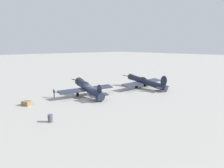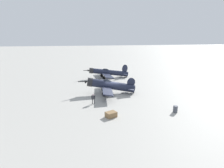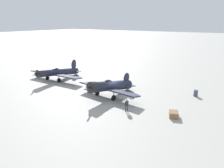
{
  "view_description": "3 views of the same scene",
  "coord_description": "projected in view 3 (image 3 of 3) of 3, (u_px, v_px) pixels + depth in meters",
  "views": [
    {
      "loc": [
        -20.48,
        -29.01,
        9.18
      ],
      "look_at": [
        5.9,
        0.45,
        1.6
      ],
      "focal_mm": 32.11,
      "sensor_mm": 36.0,
      "label": 1
    },
    {
      "loc": [
        -32.62,
        6.98,
        10.16
      ],
      "look_at": [
        0.0,
        0.0,
        1.8
      ],
      "focal_mm": 30.14,
      "sensor_mm": 36.0,
      "label": 2
    },
    {
      "loc": [
        -17.27,
        25.69,
        10.88
      ],
      "look_at": [
        0.0,
        0.0,
        1.8
      ],
      "focal_mm": 34.6,
      "sensor_mm": 36.0,
      "label": 3
    }
  ],
  "objects": [
    {
      "name": "ground_crew_mechanic",
      "position": [
        127.0,
        104.0,
        26.67
      ],
      "size": [
        0.31,
        0.61,
        1.6
      ],
      "rotation": [
        0.0,
        0.0,
        2.91
      ],
      "color": "#2D2D33",
      "rests_on": "ground_plane"
    },
    {
      "name": "airplane_foreground",
      "position": [
        110.0,
        86.0,
        31.97
      ],
      "size": [
        10.79,
        10.51,
        3.07
      ],
      "rotation": [
        0.0,
        0.0,
        1.44
      ],
      "color": "#1E2338",
      "rests_on": "ground_plane"
    },
    {
      "name": "equipment_crate",
      "position": [
        174.0,
        114.0,
        25.3
      ],
      "size": [
        1.45,
        1.64,
        0.69
      ],
      "rotation": [
        0.0,
        0.0,
        1.96
      ],
      "color": "olive",
      "rests_on": "ground_plane"
    },
    {
      "name": "airplane_mid_apron",
      "position": [
        58.0,
        72.0,
        41.11
      ],
      "size": [
        11.82,
        11.63,
        3.36
      ],
      "rotation": [
        0.0,
        0.0,
        1.59
      ],
      "color": "#1E2338",
      "rests_on": "ground_plane"
    },
    {
      "name": "ground_plane",
      "position": [
        112.0,
        95.0,
        32.77
      ],
      "size": [
        400.0,
        400.0,
        0.0
      ],
      "primitive_type": "plane",
      "color": "#A8A59E"
    },
    {
      "name": "fuel_drum",
      "position": [
        196.0,
        93.0,
        32.29
      ],
      "size": [
        0.65,
        0.65,
        0.95
      ],
      "color": "#474C56",
      "rests_on": "ground_plane"
    }
  ]
}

